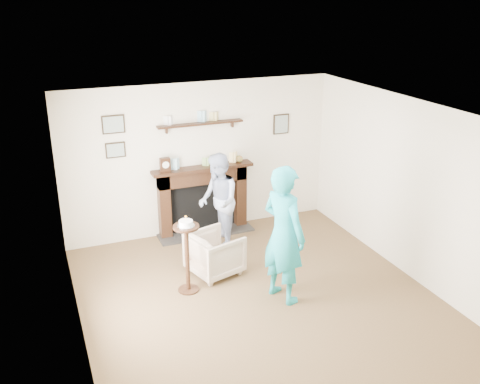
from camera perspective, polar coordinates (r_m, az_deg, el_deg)
name	(u,v)px	position (r m, az deg, el deg)	size (l,w,h in m)	color
ground	(262,302)	(7.16, 2.31, -11.68)	(5.00, 5.00, 0.00)	brown
room_shell	(242,170)	(7.03, 0.18, 2.41)	(4.54, 5.02, 2.52)	silver
armchair	(215,272)	(7.84, -2.65, -8.57)	(0.66, 0.68, 0.62)	tan
man	(219,244)	(8.64, -2.26, -5.59)	(0.73, 0.57, 1.51)	silver
woman	(282,297)	(7.29, 4.47, -11.09)	(0.67, 0.44, 1.84)	teal
pedestal_table	(187,245)	(7.12, -5.70, -5.68)	(0.34, 0.34, 1.10)	black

